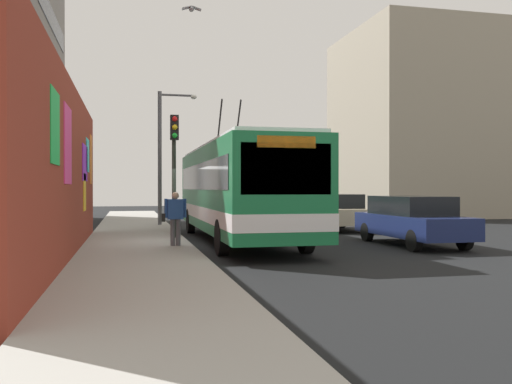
{
  "coord_description": "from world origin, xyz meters",
  "views": [
    {
      "loc": [
        -17.65,
        1.87,
        1.84
      ],
      "look_at": [
        2.17,
        -2.75,
        1.7
      ],
      "focal_mm": 38.57,
      "sensor_mm": 36.0,
      "label": 1
    }
  ],
  "objects_px": {
    "parked_car_navy": "(412,219)",
    "parked_car_silver": "(299,207)",
    "pedestrian_at_curb": "(175,215)",
    "traffic_light": "(174,155)",
    "parked_car_champagne": "(337,211)",
    "city_bus": "(238,188)",
    "street_lamp": "(164,148)",
    "parked_car_black": "(269,204)"
  },
  "relations": [
    {
      "from": "city_bus",
      "to": "pedestrian_at_curb",
      "type": "relative_size",
      "value": 7.68
    },
    {
      "from": "traffic_light",
      "to": "parked_car_champagne",
      "type": "bearing_deg",
      "value": -62.91
    },
    {
      "from": "city_bus",
      "to": "parked_car_silver",
      "type": "relative_size",
      "value": 2.55
    },
    {
      "from": "city_bus",
      "to": "street_lamp",
      "type": "height_order",
      "value": "street_lamp"
    },
    {
      "from": "city_bus",
      "to": "traffic_light",
      "type": "height_order",
      "value": "city_bus"
    },
    {
      "from": "parked_car_silver",
      "to": "pedestrian_at_curb",
      "type": "xyz_separation_m",
      "value": [
        -11.85,
        7.53,
        0.23
      ]
    },
    {
      "from": "parked_car_silver",
      "to": "parked_car_black",
      "type": "relative_size",
      "value": 1.05
    },
    {
      "from": "parked_car_navy",
      "to": "street_lamp",
      "type": "relative_size",
      "value": 0.79
    },
    {
      "from": "parked_car_champagne",
      "to": "parked_car_silver",
      "type": "xyz_separation_m",
      "value": [
        5.54,
        -0.0,
        0.0
      ]
    },
    {
      "from": "parked_car_navy",
      "to": "pedestrian_at_curb",
      "type": "distance_m",
      "value": 7.54
    },
    {
      "from": "parked_car_navy",
      "to": "street_lamp",
      "type": "distance_m",
      "value": 12.42
    },
    {
      "from": "city_bus",
      "to": "parked_car_navy",
      "type": "bearing_deg",
      "value": -115.92
    },
    {
      "from": "parked_car_navy",
      "to": "street_lamp",
      "type": "xyz_separation_m",
      "value": [
        9.68,
        7.24,
        2.88
      ]
    },
    {
      "from": "parked_car_silver",
      "to": "street_lamp",
      "type": "xyz_separation_m",
      "value": [
        -2.35,
        7.24,
        2.88
      ]
    },
    {
      "from": "parked_car_silver",
      "to": "pedestrian_at_curb",
      "type": "height_order",
      "value": "pedestrian_at_curb"
    },
    {
      "from": "city_bus",
      "to": "parked_car_champagne",
      "type": "xyz_separation_m",
      "value": [
        3.97,
        -5.2,
        -1.01
      ]
    },
    {
      "from": "parked_car_silver",
      "to": "street_lamp",
      "type": "height_order",
      "value": "street_lamp"
    },
    {
      "from": "parked_car_navy",
      "to": "parked_car_silver",
      "type": "height_order",
      "value": "same"
    },
    {
      "from": "parked_car_silver",
      "to": "traffic_light",
      "type": "bearing_deg",
      "value": 141.67
    },
    {
      "from": "street_lamp",
      "to": "parked_car_champagne",
      "type": "bearing_deg",
      "value": -113.76
    },
    {
      "from": "city_bus",
      "to": "traffic_light",
      "type": "relative_size",
      "value": 2.89
    },
    {
      "from": "pedestrian_at_curb",
      "to": "parked_car_silver",
      "type": "bearing_deg",
      "value": -32.45
    },
    {
      "from": "city_bus",
      "to": "traffic_light",
      "type": "distance_m",
      "value": 2.44
    },
    {
      "from": "city_bus",
      "to": "parked_car_silver",
      "type": "distance_m",
      "value": 10.88
    },
    {
      "from": "city_bus",
      "to": "pedestrian_at_curb",
      "type": "height_order",
      "value": "city_bus"
    },
    {
      "from": "street_lamp",
      "to": "city_bus",
      "type": "bearing_deg",
      "value": -164.1
    },
    {
      "from": "traffic_light",
      "to": "street_lamp",
      "type": "xyz_separation_m",
      "value": [
        6.94,
        -0.11,
        0.75
      ]
    },
    {
      "from": "city_bus",
      "to": "parked_car_champagne",
      "type": "bearing_deg",
      "value": -52.67
    },
    {
      "from": "parked_car_silver",
      "to": "street_lamp",
      "type": "relative_size",
      "value": 0.77
    },
    {
      "from": "city_bus",
      "to": "parked_car_navy",
      "type": "height_order",
      "value": "city_bus"
    },
    {
      "from": "parked_car_silver",
      "to": "traffic_light",
      "type": "height_order",
      "value": "traffic_light"
    },
    {
      "from": "parked_car_black",
      "to": "street_lamp",
      "type": "relative_size",
      "value": 0.73
    },
    {
      "from": "parked_car_navy",
      "to": "parked_car_champagne",
      "type": "distance_m",
      "value": 6.49
    },
    {
      "from": "parked_car_champagne",
      "to": "street_lamp",
      "type": "height_order",
      "value": "street_lamp"
    },
    {
      "from": "parked_car_navy",
      "to": "parked_car_black",
      "type": "relative_size",
      "value": 1.08
    },
    {
      "from": "parked_car_navy",
      "to": "parked_car_champagne",
      "type": "relative_size",
      "value": 1.16
    },
    {
      "from": "parked_car_navy",
      "to": "pedestrian_at_curb",
      "type": "relative_size",
      "value": 3.09
    },
    {
      "from": "pedestrian_at_curb",
      "to": "traffic_light",
      "type": "distance_m",
      "value": 3.19
    },
    {
      "from": "parked_car_navy",
      "to": "parked_car_silver",
      "type": "xyz_separation_m",
      "value": [
        12.03,
        0.0,
        -0.0
      ]
    },
    {
      "from": "street_lamp",
      "to": "parked_car_silver",
      "type": "bearing_deg",
      "value": -72.0
    },
    {
      "from": "parked_car_black",
      "to": "parked_car_navy",
      "type": "bearing_deg",
      "value": 180.0
    },
    {
      "from": "parked_car_black",
      "to": "street_lamp",
      "type": "bearing_deg",
      "value": 139.88
    }
  ]
}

